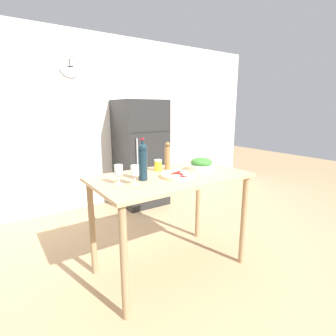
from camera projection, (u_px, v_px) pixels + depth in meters
ground_plane at (170, 267)px, 2.58m from camera, size 14.00×14.00×0.00m
wall_back at (91, 123)px, 3.98m from camera, size 6.40×0.08×2.60m
refrigerator at (141, 153)px, 4.14m from camera, size 0.70×0.69×1.65m
prep_counter at (170, 189)px, 2.40m from camera, size 1.39×0.79×0.93m
wine_bottle at (143, 161)px, 2.17m from camera, size 0.08×0.08×0.35m
wine_glass_near at (135, 171)px, 2.05m from camera, size 0.07×0.07×0.16m
wine_glass_far at (119, 171)px, 2.06m from camera, size 0.07×0.07×0.16m
pepper_mill at (168, 156)px, 2.57m from camera, size 0.06×0.06×0.27m
salad_bowl at (201, 165)px, 2.52m from camera, size 0.25×0.25×0.13m
homemade_pizza at (177, 175)px, 2.31m from camera, size 0.30×0.30×0.03m
salt_canister at (158, 165)px, 2.52m from camera, size 0.07×0.07×0.11m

